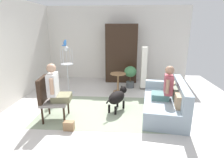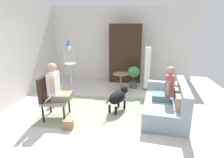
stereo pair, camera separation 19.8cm
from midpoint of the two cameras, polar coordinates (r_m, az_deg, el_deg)
ground_plane at (r=4.61m, az=-2.99°, el=-10.34°), size 7.52×7.52×0.00m
back_wall at (r=7.34m, az=-0.20°, el=11.17°), size 5.83×0.12×2.84m
left_wall at (r=5.47m, az=-32.12°, el=7.04°), size 0.12×6.86×2.84m
area_rug at (r=4.66m, az=-4.07°, el=-10.01°), size 3.10×1.90×0.01m
couch at (r=4.55m, az=15.64°, el=-7.34°), size 1.15×1.83×0.81m
armchair at (r=4.33m, az=-20.60°, el=-4.99°), size 0.63×0.65×1.00m
person_on_couch at (r=4.37m, az=15.41°, el=-2.28°), size 0.51×0.52×0.81m
person_on_armchair at (r=4.21m, az=-18.72°, el=-2.33°), size 0.51×0.55×0.85m
round_end_table at (r=5.80m, az=0.94°, el=-0.41°), size 0.50×0.50×0.63m
dog at (r=4.55m, az=0.43°, el=-5.71°), size 0.55×0.82×0.57m
bird_cage_stand at (r=5.83m, az=-14.90°, el=2.77°), size 0.38×0.38×1.50m
parrot at (r=5.71m, az=-15.69°, el=10.91°), size 0.17×0.10×0.19m
potted_plant at (r=6.26m, az=4.93°, el=1.53°), size 0.42×0.42×0.76m
column_lamp at (r=6.11m, az=9.13°, el=3.23°), size 0.20×0.20×1.44m
armoire_cabinet at (r=6.95m, az=2.12°, el=8.10°), size 1.17×0.56×2.17m
handbag at (r=3.95m, az=-14.94°, el=-14.14°), size 0.22×0.12×0.19m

